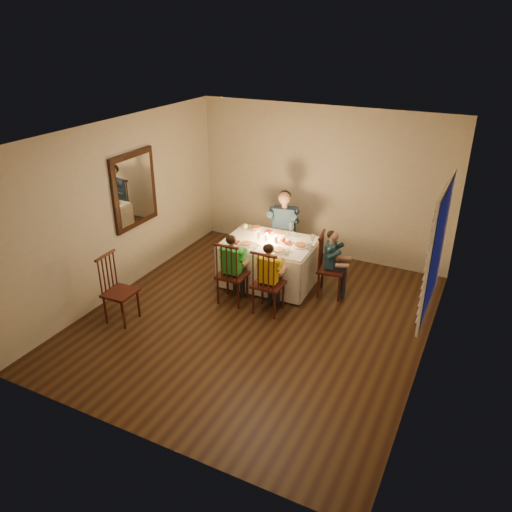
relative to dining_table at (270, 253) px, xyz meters
The scene contains 26 objects.
ground 1.21m from the dining_table, 74.42° to the right, with size 5.00×5.00×0.00m, color black.
wall_left 2.35m from the dining_table, 151.80° to the right, with size 0.02×5.00×2.60m, color beige.
wall_right 2.86m from the dining_table, 22.43° to the right, with size 0.02×5.00×2.60m, color beige.
wall_back 1.67m from the dining_table, 78.59° to the left, with size 4.50×0.02×2.60m, color beige.
ceiling 2.35m from the dining_table, 74.42° to the right, with size 5.00×5.00×0.00m, color white.
dining_table is the anchor object (origin of this frame).
chair_adult 0.90m from the dining_table, 96.54° to the left, with size 0.41×0.39×1.00m, color #35130E, non-canonical shape.
chair_near_left 0.96m from the dining_table, 107.65° to the right, with size 0.41×0.39×1.00m, color #35130E, non-canonical shape.
chair_near_right 1.00m from the dining_table, 65.87° to the right, with size 0.41×0.39×1.00m, color #35130E, non-canonical shape.
chair_end 1.12m from the dining_table, ahead, with size 0.41×0.39×1.00m, color #35130E, non-canonical shape.
chair_extra 2.41m from the dining_table, 125.70° to the right, with size 0.41×0.39×0.99m, color #35130E, non-canonical shape.
adult 0.90m from the dining_table, 96.54° to the left, with size 0.49×0.45×1.31m, color navy, non-canonical shape.
child_green 0.96m from the dining_table, 107.65° to the right, with size 0.36×0.33×1.09m, color green, non-canonical shape.
child_yellow 1.00m from the dining_table, 65.87° to the right, with size 0.36×0.33×1.08m, color yellow, non-canonical shape.
child_teal 1.12m from the dining_table, ahead, with size 0.35×0.32×1.06m, color #1A3843, non-canonical shape.
setting_adult 0.38m from the dining_table, 87.05° to the left, with size 0.26×0.26×0.02m, color white.
setting_green 0.44m from the dining_table, 131.16° to the right, with size 0.26×0.26×0.02m, color white.
setting_yellow 0.45m from the dining_table, 46.28° to the right, with size 0.26×0.26×0.02m, color white.
setting_teal 0.54m from the dining_table, ahead, with size 0.26×0.26×0.02m, color white.
candle_left 0.27m from the dining_table, behind, with size 0.06×0.06×0.10m, color silver.
candle_right 0.28m from the dining_table, ahead, with size 0.06×0.06×0.10m, color silver.
squash 0.68m from the dining_table, 154.60° to the left, with size 0.09×0.09×0.09m, color yellow.
orange_fruit 0.32m from the dining_table, 15.88° to the left, with size 0.08×0.08×0.08m, color orange.
serving_bowl 0.53m from the dining_table, 143.26° to the left, with size 0.20×0.20×0.05m, color white.
wall_mirror 2.28m from the dining_table, 158.72° to the right, with size 0.06×0.95×1.15m.
window_blinds 2.85m from the dining_table, 20.80° to the right, with size 0.07×1.34×1.54m.
Camera 1 is at (2.67, -5.36, 3.85)m, focal length 35.00 mm.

